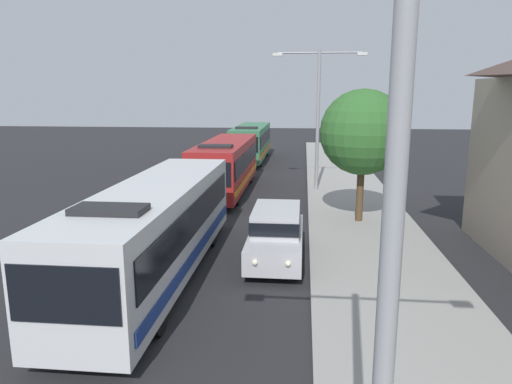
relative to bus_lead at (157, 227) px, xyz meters
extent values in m
cube|color=silver|center=(0.00, 0.02, 0.01)|extent=(2.50, 11.78, 2.70)
cube|color=black|center=(1.27, 0.02, 0.36)|extent=(0.04, 10.83, 1.00)
cube|color=black|center=(-1.27, 0.02, 0.36)|extent=(0.04, 10.83, 1.00)
cube|color=black|center=(0.00, -5.89, 0.31)|extent=(2.30, 0.04, 1.20)
cube|color=navy|center=(1.28, 0.02, -0.79)|extent=(0.03, 11.19, 0.36)
cube|color=black|center=(0.00, -3.51, 1.44)|extent=(1.75, 0.90, 0.16)
cylinder|color=black|center=(1.10, -3.63, -1.19)|extent=(0.28, 1.00, 1.00)
cylinder|color=black|center=(-1.10, -3.63, -1.19)|extent=(0.28, 1.00, 1.00)
cylinder|color=black|center=(1.10, 3.26, -1.19)|extent=(0.28, 1.00, 1.00)
cylinder|color=black|center=(-1.10, 3.26, -1.19)|extent=(0.28, 1.00, 1.00)
cube|color=maroon|center=(0.00, 13.54, 0.01)|extent=(2.50, 10.96, 2.70)
cube|color=black|center=(1.27, 13.54, 0.36)|extent=(0.04, 10.08, 1.00)
cube|color=black|center=(-1.27, 13.54, 0.36)|extent=(0.04, 10.08, 1.00)
cube|color=black|center=(0.00, 8.04, 0.31)|extent=(2.30, 0.04, 1.20)
cube|color=orange|center=(1.28, 13.54, -0.79)|extent=(0.03, 10.41, 0.36)
cube|color=black|center=(0.00, 10.25, 1.44)|extent=(1.75, 0.90, 0.16)
cylinder|color=black|center=(1.10, 10.14, -1.19)|extent=(0.28, 1.00, 1.00)
cylinder|color=black|center=(-1.10, 10.14, -1.19)|extent=(0.28, 1.00, 1.00)
cylinder|color=black|center=(1.10, 16.55, -1.19)|extent=(0.28, 1.00, 1.00)
cylinder|color=black|center=(-1.10, 16.55, -1.19)|extent=(0.28, 1.00, 1.00)
cube|color=#33724C|center=(0.00, 27.03, 0.01)|extent=(2.50, 11.05, 2.70)
cube|color=black|center=(1.27, 27.03, 0.36)|extent=(0.04, 10.16, 1.00)
cube|color=black|center=(-1.27, 27.03, 0.36)|extent=(0.04, 10.16, 1.00)
cube|color=black|center=(0.00, 21.48, 0.31)|extent=(2.30, 0.04, 1.20)
cube|color=orange|center=(1.28, 27.03, -0.79)|extent=(0.03, 10.49, 0.36)
cube|color=black|center=(0.00, 23.71, 1.44)|extent=(1.75, 0.90, 0.16)
cylinder|color=black|center=(1.10, 23.60, -1.19)|extent=(0.28, 1.00, 1.00)
cylinder|color=black|center=(-1.10, 23.60, -1.19)|extent=(0.28, 1.00, 1.00)
cylinder|color=black|center=(1.10, 30.06, -1.19)|extent=(0.28, 1.00, 1.00)
cylinder|color=black|center=(-1.10, 30.06, -1.19)|extent=(0.28, 1.00, 1.00)
cube|color=#B7B7BC|center=(3.70, 1.87, -0.99)|extent=(1.84, 4.79, 0.80)
cube|color=#B7B7BC|center=(3.70, 2.02, -0.19)|extent=(1.62, 2.78, 0.80)
cube|color=black|center=(3.70, 2.02, -0.19)|extent=(1.66, 2.87, 0.44)
sphere|color=#F9EFCC|center=(3.19, -0.54, -0.89)|extent=(0.18, 0.18, 0.18)
sphere|color=#F9EFCC|center=(4.20, -0.54, -0.89)|extent=(0.18, 0.18, 0.18)
cylinder|color=black|center=(2.88, 0.39, -1.34)|extent=(0.22, 0.70, 0.70)
cylinder|color=black|center=(4.52, 0.39, -1.34)|extent=(0.22, 0.70, 0.70)
cylinder|color=black|center=(2.88, 3.35, -1.34)|extent=(0.22, 0.70, 0.70)
cylinder|color=black|center=(4.52, 3.35, -1.34)|extent=(0.22, 0.70, 0.70)
cylinder|color=gray|center=(5.40, -9.88, 2.41)|extent=(0.20, 0.20, 7.91)
cylinder|color=gray|center=(5.40, 14.01, 2.54)|extent=(0.20, 0.20, 8.17)
cylinder|color=gray|center=(4.20, 14.01, 6.43)|extent=(2.40, 0.10, 0.10)
cube|color=silver|center=(3.00, 14.01, 6.35)|extent=(0.56, 0.28, 0.16)
cylinder|color=gray|center=(6.60, 14.01, 6.43)|extent=(2.40, 0.10, 0.10)
cube|color=silver|center=(7.79, 14.01, 6.35)|extent=(0.56, 0.28, 0.16)
cylinder|color=#4C3823|center=(7.18, 7.11, -0.29)|extent=(0.32, 0.32, 2.51)
sphere|color=#2D6028|center=(7.18, 7.11, 2.48)|extent=(3.78, 3.78, 3.78)
camera|label=1|loc=(4.60, -13.98, 4.16)|focal=32.88mm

